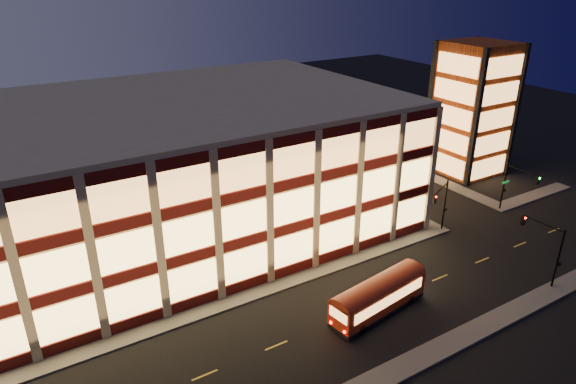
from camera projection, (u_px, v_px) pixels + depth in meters
ground at (261, 299)px, 45.51m from camera, size 200.00×200.00×0.00m
sidewalk_office_south at (226, 303)px, 44.82m from camera, size 54.00×2.00×0.15m
sidewalk_office_east at (349, 182)px, 69.77m from camera, size 2.00×30.00×0.15m
sidewalk_tower_south at (531, 196)px, 65.50m from camera, size 14.00×2.00×0.15m
sidewalk_tower_west at (408, 167)px, 75.06m from camera, size 2.00×30.00×0.15m
office_building at (159, 170)px, 54.34m from camera, size 50.45×30.45×14.50m
stair_tower at (472, 109)px, 70.40m from camera, size 8.60×8.60×18.00m
traffic_signal_far at (441, 201)px, 54.72m from camera, size 3.79×1.87×6.00m
traffic_signal_right at (516, 182)px, 59.49m from camera, size 1.20×4.37×6.00m
traffic_signal_near at (545, 241)px, 46.57m from camera, size 0.32×4.45×6.00m
trolley_bus at (379, 295)px, 43.02m from camera, size 9.76×3.69×3.23m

